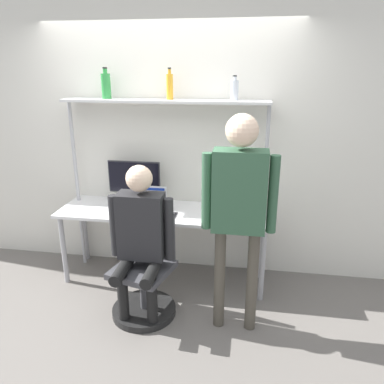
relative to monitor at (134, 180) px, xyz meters
The scene contains 13 objects.
ground_plane 1.15m from the monitor, 55.18° to the right, with size 12.00×12.00×0.00m, color slate.
wall_back 0.53m from the monitor, 27.07° to the left, with size 8.00×0.06×2.70m.
desk 0.49m from the monitor, 25.54° to the right, with size 2.06×0.61×0.74m.
shelf_unit 0.67m from the monitor, ahead, with size 1.96×0.29×1.79m.
monitor is the anchor object (origin of this frame).
laptop 0.37m from the monitor, 46.94° to the right, with size 0.30×0.25×0.25m.
cell_phone 0.59m from the monitor, 32.26° to the right, with size 0.07×0.15×0.01m.
office_chair 1.07m from the monitor, 68.01° to the right, with size 0.56×0.56×0.91m.
person_seated 0.87m from the monitor, 69.86° to the right, with size 0.55×0.47×1.35m.
person_standing 1.38m from the monitor, 37.34° to the right, with size 0.57×0.24×1.78m.
bottle_clear 1.33m from the monitor, ahead, with size 0.07×0.07×0.22m.
bottle_green 0.96m from the monitor, behind, with size 0.09×0.09×0.29m.
bottle_amber 1.01m from the monitor, ahead, with size 0.06×0.06×0.28m.
Camera 1 is at (0.82, -3.01, 2.09)m, focal length 35.00 mm.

